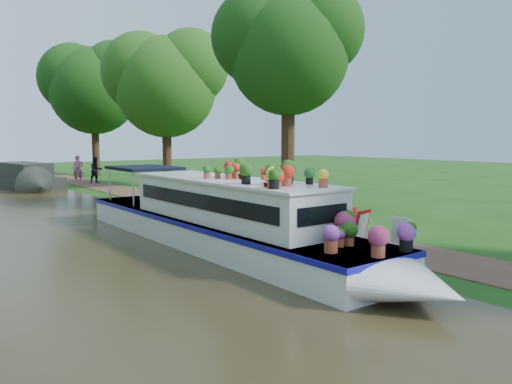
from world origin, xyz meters
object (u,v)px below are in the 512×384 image
(pedestrian_dark, at_px, (96,170))
(sandwich_board, at_px, (357,231))
(pedestrian_pink, at_px, (78,169))
(second_boat, at_px, (24,178))
(plant_boat, at_px, (229,218))

(pedestrian_dark, bearing_deg, sandwich_board, -94.91)
(sandwich_board, distance_m, pedestrian_dark, 23.14)
(sandwich_board, bearing_deg, pedestrian_pink, 75.49)
(second_boat, bearing_deg, pedestrian_dark, -4.44)
(plant_boat, height_order, pedestrian_dark, plant_boat)
(plant_boat, distance_m, pedestrian_pink, 22.19)
(plant_boat, relative_size, second_boat, 1.70)
(second_boat, height_order, sandwich_board, second_boat)
(second_boat, xyz_separation_m, sandwich_board, (3.20, -22.66, -0.09))
(second_boat, bearing_deg, pedestrian_pink, 10.57)
(plant_boat, bearing_deg, sandwich_board, -36.94)
(second_boat, xyz_separation_m, pedestrian_pink, (3.54, 1.34, 0.32))
(second_boat, xyz_separation_m, pedestrian_dark, (4.39, 0.44, 0.27))
(second_boat, bearing_deg, sandwich_board, -92.16)
(plant_boat, xyz_separation_m, second_boat, (-0.50, 20.63, -0.25))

